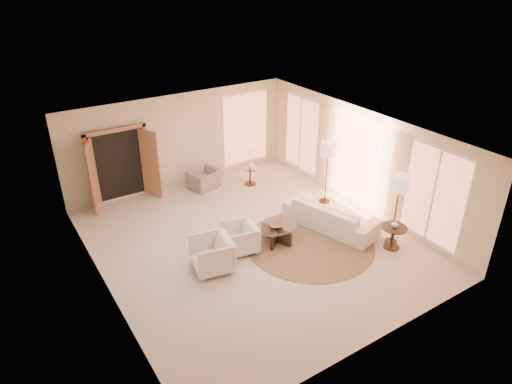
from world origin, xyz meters
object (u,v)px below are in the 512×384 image
side_vase (250,164)px  armchair_left (240,237)px  side_table (250,174)px  sofa (331,215)px  floor_lamp_near (328,151)px  floor_lamp_far (400,186)px  end_vase (395,224)px  end_table (394,234)px  bowl (277,225)px  accent_chair (205,176)px  coffee_table (276,232)px  armchair_right (212,253)px

side_vase → armchair_left: bearing=-125.9°
side_table → side_vase: side_vase is taller
sofa → side_vase: (-0.40, 3.29, 0.30)m
floor_lamp_near → side_table: bearing=119.3°
side_table → floor_lamp_far: bearing=-75.6°
end_vase → side_vase: (-1.02, 4.81, 0.00)m
floor_lamp_near → end_vase: (-0.17, -2.68, -0.89)m
end_table → end_vase: end_vase is taller
floor_lamp_near → floor_lamp_far: size_ratio=1.01×
bowl → accent_chair: bearing=92.0°
sofa → floor_lamp_near: size_ratio=1.34×
sofa → end_table: (0.62, -1.52, 0.04)m
coffee_table → floor_lamp_near: bearing=22.0°
accent_chair → end_table: size_ratio=1.47×
accent_chair → end_table: (2.32, -5.32, 0.00)m
armchair_right → accent_chair: (1.73, 3.74, -0.04)m
accent_chair → side_vase: (1.30, -0.52, 0.27)m
side_vase → sofa: bearing=-83.1°
armchair_left → floor_lamp_near: floor_lamp_near is taller
coffee_table → end_vase: bearing=-38.2°
accent_chair → coffee_table: 3.60m
armchair_left → side_vase: same height
side_table → floor_lamp_far: (1.19, -4.63, 1.20)m
accent_chair → end_table: accent_chair is taller
accent_chair → bowl: 3.60m
armchair_left → floor_lamp_far: bearing=74.1°
floor_lamp_near → bowl: (-2.37, -0.96, -1.08)m
armchair_left → side_table: size_ratio=1.39×
armchair_right → accent_chair: bearing=166.0°
armchair_right → floor_lamp_near: (4.22, 1.10, 1.11)m
end_table → floor_lamp_near: size_ratio=0.33×
side_table → side_vase: (0.00, 0.00, 0.33)m
side_table → bowl: side_table is taller
side_table → end_vase: 4.93m
armchair_right → sofa: bearing=99.7°
accent_chair → end_vase: 5.81m
side_table → floor_lamp_far: 4.93m
floor_lamp_far → side_table: bearing=104.4°
floor_lamp_near → bowl: size_ratio=4.84×
armchair_right → side_table: 4.43m
coffee_table → bowl: size_ratio=3.81×
floor_lamp_far → bowl: (-2.37, 1.55, -1.07)m
floor_lamp_far → sofa: bearing=120.7°
floor_lamp_near → bowl: bearing=-158.0°
side_table → bowl: 3.30m
side_table → floor_lamp_near: (1.19, -2.12, 1.21)m
bowl → end_vase: (2.20, -1.73, 0.18)m
bowl → armchair_left: bearing=171.2°
sofa → floor_lamp_near: bearing=-50.4°
coffee_table → end_vase: 2.82m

